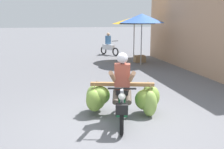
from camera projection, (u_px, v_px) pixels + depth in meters
ground_plane at (121, 126)px, 5.67m from camera, size 120.00×120.00×0.00m
motorbike_main_loaded at (120, 97)px, 6.15m from camera, size 1.80×1.94×1.58m
motorbike_distant_ahead_left at (109, 46)px, 16.38m from camera, size 0.92×1.44×1.40m
market_umbrella_near_shop at (142, 18)px, 12.61m from camera, size 2.20×2.20×2.51m
market_umbrella_further_along at (134, 20)px, 13.61m from camera, size 2.33×2.33×2.36m
produce_crate at (140, 59)px, 13.78m from camera, size 0.56×0.40×0.36m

